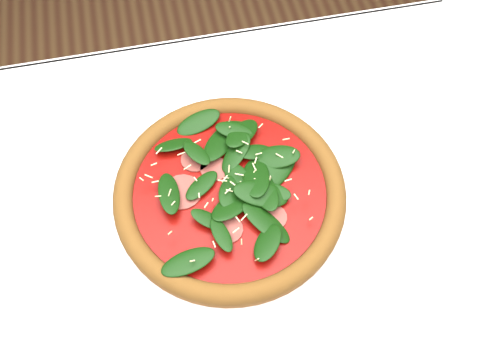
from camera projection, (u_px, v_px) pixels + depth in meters
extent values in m
cube|color=silver|center=(214.00, 260.00, 0.74)|extent=(1.20, 0.80, 0.04)
cylinder|color=#48311C|center=(414.00, 144.00, 1.29)|extent=(0.06, 0.06, 0.71)
cube|color=silver|center=(177.00, 84.00, 1.01)|extent=(1.20, 0.01, 0.22)
cylinder|color=white|center=(230.00, 198.00, 0.76)|extent=(0.38, 0.38, 0.01)
torus|color=white|center=(230.00, 197.00, 0.76)|extent=(0.38, 0.38, 0.01)
cylinder|color=brown|center=(230.00, 194.00, 0.75)|extent=(0.33, 0.33, 0.01)
torus|color=#B26E29|center=(230.00, 192.00, 0.74)|extent=(0.33, 0.33, 0.03)
cylinder|color=#980805|center=(230.00, 192.00, 0.74)|extent=(0.27, 0.27, 0.00)
cylinder|color=brown|center=(230.00, 190.00, 0.74)|extent=(0.24, 0.24, 0.00)
ellipsoid|color=#103509|center=(230.00, 186.00, 0.73)|extent=(0.26, 0.26, 0.03)
cylinder|color=beige|center=(229.00, 184.00, 0.72)|extent=(0.24, 0.24, 0.00)
cylinder|color=white|center=(479.00, 18.00, 0.94)|extent=(0.14, 0.14, 0.01)
torus|color=white|center=(479.00, 17.00, 0.94)|extent=(0.14, 0.14, 0.01)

